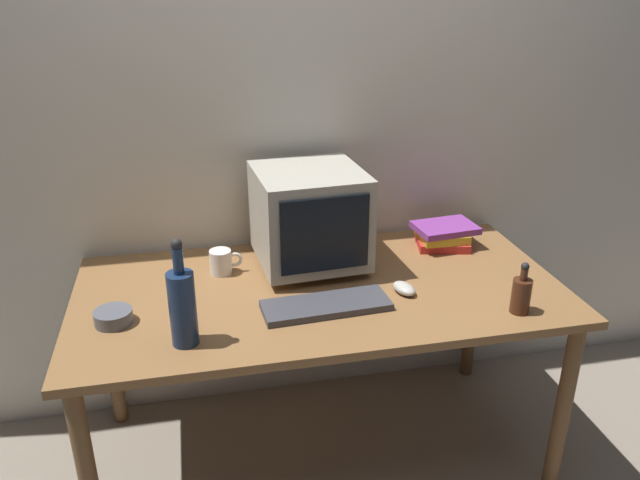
% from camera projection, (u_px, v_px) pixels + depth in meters
% --- Properties ---
extents(ground_plane, '(6.00, 6.00, 0.00)m').
position_uv_depth(ground_plane, '(320.00, 450.00, 2.49)').
color(ground_plane, gray).
extents(back_wall, '(4.00, 0.08, 2.50)m').
position_uv_depth(back_wall, '(294.00, 112.00, 2.43)').
color(back_wall, silver).
rests_on(back_wall, ground).
extents(desk, '(1.70, 0.85, 0.73)m').
position_uv_depth(desk, '(320.00, 306.00, 2.23)').
color(desk, olive).
rests_on(desk, ground).
extents(crt_monitor, '(0.41, 0.41, 0.37)m').
position_uv_depth(crt_monitor, '(310.00, 217.00, 2.28)').
color(crt_monitor, '#B2AD9E').
rests_on(crt_monitor, desk).
extents(keyboard, '(0.43, 0.18, 0.02)m').
position_uv_depth(keyboard, '(326.00, 305.00, 2.05)').
color(keyboard, '#3F3F47').
rests_on(keyboard, desk).
extents(computer_mouse, '(0.09, 0.11, 0.04)m').
position_uv_depth(computer_mouse, '(404.00, 288.00, 2.15)').
color(computer_mouse, beige).
rests_on(computer_mouse, desk).
extents(bottle_tall, '(0.08, 0.08, 0.34)m').
position_uv_depth(bottle_tall, '(182.00, 305.00, 1.82)').
color(bottle_tall, navy).
rests_on(bottle_tall, desk).
extents(bottle_short, '(0.06, 0.06, 0.18)m').
position_uv_depth(bottle_short, '(521.00, 294.00, 2.01)').
color(bottle_short, '#472314').
rests_on(bottle_short, desk).
extents(book_stack, '(0.25, 0.20, 0.09)m').
position_uv_depth(book_stack, '(443.00, 235.00, 2.50)').
color(book_stack, red).
rests_on(book_stack, desk).
extents(mug, '(0.12, 0.08, 0.09)m').
position_uv_depth(mug, '(222.00, 262.00, 2.28)').
color(mug, white).
rests_on(mug, desk).
extents(cd_spindle, '(0.12, 0.12, 0.04)m').
position_uv_depth(cd_spindle, '(113.00, 317.00, 1.96)').
color(cd_spindle, '#595B66').
rests_on(cd_spindle, desk).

